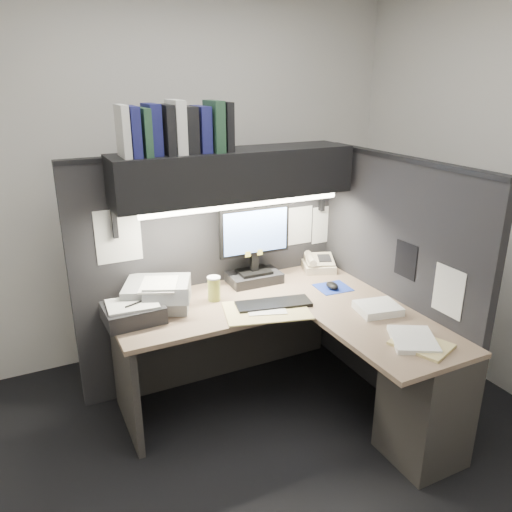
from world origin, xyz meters
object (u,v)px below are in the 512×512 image
(desk, at_px, (334,366))
(keyboard, at_px, (274,304))
(overhead_shelf, at_px, (235,174))
(coffee_cup, at_px, (214,289))
(printer, at_px, (158,294))
(telephone, at_px, (318,264))
(monitor, at_px, (254,253))
(notebook_stack, at_px, (133,313))

(desk, distance_m, keyboard, 0.52)
(overhead_shelf, distance_m, coffee_cup, 0.74)
(coffee_cup, bearing_deg, printer, 167.24)
(desk, distance_m, overhead_shelf, 1.33)
(telephone, distance_m, printer, 1.24)
(desk, relative_size, monitor, 3.16)
(desk, xyz_separation_m, overhead_shelf, (-0.30, 0.75, 1.06))
(telephone, bearing_deg, printer, -154.94)
(keyboard, height_order, notebook_stack, notebook_stack)
(overhead_shelf, bearing_deg, notebook_stack, -165.52)
(telephone, xyz_separation_m, notebook_stack, (-1.42, -0.21, 0.00))
(coffee_cup, distance_m, printer, 0.35)
(overhead_shelf, height_order, coffee_cup, overhead_shelf)
(overhead_shelf, height_order, telephone, overhead_shelf)
(monitor, xyz_separation_m, notebook_stack, (-0.89, -0.20, -0.16))
(overhead_shelf, xyz_separation_m, notebook_stack, (-0.74, -0.19, -0.72))
(desk, xyz_separation_m, notebook_stack, (-1.05, 0.56, 0.34))
(keyboard, bearing_deg, coffee_cup, 153.05)
(desk, height_order, keyboard, keyboard)
(monitor, relative_size, printer, 1.39)
(overhead_shelf, bearing_deg, coffee_cup, -147.67)
(monitor, height_order, telephone, monitor)
(overhead_shelf, bearing_deg, desk, -68.21)
(telephone, xyz_separation_m, coffee_cup, (-0.89, -0.16, 0.03))
(printer, bearing_deg, desk, -15.30)
(keyboard, relative_size, printer, 1.20)
(overhead_shelf, bearing_deg, telephone, 1.84)
(desk, distance_m, coffee_cup, 0.88)
(keyboard, xyz_separation_m, notebook_stack, (-0.83, 0.19, 0.04))
(desk, distance_m, printer, 1.16)
(monitor, relative_size, coffee_cup, 3.61)
(keyboard, bearing_deg, telephone, 46.23)
(desk, distance_m, telephone, 0.92)
(overhead_shelf, relative_size, printer, 4.00)
(keyboard, distance_m, telephone, 0.71)
(monitor, relative_size, notebook_stack, 1.63)
(desk, xyz_separation_m, keyboard, (-0.22, 0.37, 0.30))
(notebook_stack, bearing_deg, printer, 35.77)
(overhead_shelf, distance_m, keyboard, 0.85)
(desk, relative_size, overhead_shelf, 1.10)
(overhead_shelf, distance_m, monitor, 0.57)
(keyboard, height_order, telephone, telephone)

